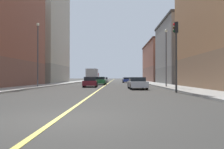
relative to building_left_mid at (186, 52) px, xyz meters
The scene contains 18 objects.
ground_plane 39.53m from the building_left_mid, 112.12° to the right, with size 400.00×400.00×0.00m, color #373531.
sidewalk_left 15.30m from the building_left_mid, 115.27° to the left, with size 3.13×168.00×0.15m, color #9E9B93.
sidewalk_right 27.30m from the building_left_mid, 151.33° to the left, with size 3.13×168.00×0.15m, color #9E9B93.
lane_center_stripe 20.37m from the building_left_mid, 139.00° to the left, with size 0.16×154.00×0.01m, color #E5D14C.
building_left_mid is the anchor object (origin of this frame).
building_left_far 21.53m from the building_left_mid, 90.00° to the left, with size 9.24×22.66×10.80m.
building_right_midblock 30.62m from the building_left_mid, 167.40° to the left, with size 9.24×16.95×22.36m.
traffic_light_left_near 25.45m from the building_left_mid, 108.44° to the right, with size 0.40×0.32×5.84m.
street_lamp_left_near 17.05m from the building_left_mid, 114.36° to the right, with size 0.36×0.36×6.88m.
street_lamp_right_near 27.47m from the building_left_mid, 144.81° to the right, with size 0.36×0.36×7.65m.
car_white 21.48m from the building_left_mid, 140.40° to the left, with size 2.03×4.27×1.23m.
car_maroon 21.71m from the building_left_mid, 141.03° to the right, with size 1.94×4.40×1.30m.
car_black 17.74m from the building_left_mid, 164.77° to the left, with size 1.94×4.51×1.33m.
car_silver 21.99m from the building_left_mid, 120.17° to the right, with size 1.95×4.18×1.26m.
car_orange 32.49m from the building_left_mid, 125.85° to the left, with size 2.02×4.41×1.34m.
car_blue 15.18m from the building_left_mid, 138.72° to the left, with size 1.98×4.00×1.22m.
car_green 17.21m from the building_left_mid, 163.96° to the right, with size 2.05×4.55×1.29m.
box_truck 21.03m from the building_left_mid, 153.85° to the left, with size 2.40×7.65×3.10m.
Camera 1 is at (1.82, -6.92, 1.28)m, focal length 36.81 mm.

